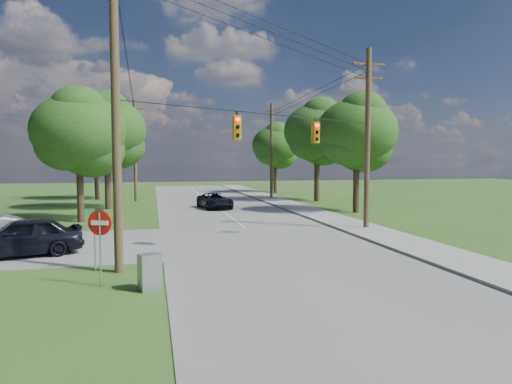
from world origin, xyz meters
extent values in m
plane|color=#35581D|center=(0.00, 0.00, 0.00)|extent=(140.00, 140.00, 0.00)
cube|color=gray|center=(2.00, 5.00, 0.01)|extent=(10.00, 100.00, 0.03)
cube|color=#ABA9A0|center=(8.70, 5.00, 0.06)|extent=(2.60, 100.00, 0.12)
cylinder|color=brown|center=(-4.60, 0.40, 6.00)|extent=(0.32, 0.32, 12.00)
cylinder|color=brown|center=(8.90, 8.00, 5.25)|extent=(0.32, 0.32, 10.50)
cube|color=brown|center=(8.90, 8.00, 9.60)|extent=(2.00, 0.12, 0.14)
cube|color=brown|center=(8.90, 8.00, 8.80)|extent=(1.70, 0.12, 0.14)
cylinder|color=brown|center=(8.90, 30.00, 5.00)|extent=(0.32, 0.32, 10.00)
cube|color=brown|center=(8.90, 30.00, 9.10)|extent=(2.00, 0.12, 0.14)
cylinder|color=brown|center=(-5.00, 30.00, 5.00)|extent=(0.32, 0.32, 10.00)
cube|color=brown|center=(-5.00, 30.00, 9.10)|extent=(2.00, 0.12, 0.14)
cylinder|color=black|center=(2.15, 4.20, 10.35)|extent=(13.52, 7.63, 1.53)
cylinder|color=black|center=(2.15, 4.20, 9.95)|extent=(13.52, 7.63, 1.53)
cylinder|color=black|center=(2.15, 4.20, 9.55)|extent=(13.52, 7.63, 1.53)
cylinder|color=black|center=(8.90, 19.00, 9.35)|extent=(0.03, 22.00, 0.53)
cylinder|color=black|center=(-4.80, 15.20, 10.10)|extent=(0.43, 29.60, 2.03)
cylinder|color=black|center=(8.90, 19.00, 8.95)|extent=(0.03, 22.00, 0.53)
cylinder|color=black|center=(-4.80, 15.20, 9.70)|extent=(0.43, 29.60, 2.03)
cylinder|color=black|center=(2.15, 4.20, 6.20)|extent=(13.52, 7.63, 0.04)
cube|color=orange|center=(0.26, 3.02, 5.48)|extent=(0.32, 0.22, 1.05)
sphere|color=#FF0C05|center=(0.26, 2.88, 5.83)|extent=(0.17, 0.17, 0.17)
cube|color=orange|center=(0.26, 3.26, 5.48)|extent=(0.32, 0.22, 1.05)
sphere|color=#FF0C05|center=(0.26, 3.40, 5.83)|extent=(0.17, 0.17, 0.17)
cube|color=orange|center=(4.85, 5.60, 5.48)|extent=(0.32, 0.22, 1.05)
sphere|color=#FF0C05|center=(4.85, 5.46, 5.83)|extent=(0.17, 0.17, 0.17)
cube|color=orange|center=(4.85, 5.84, 5.48)|extent=(0.32, 0.22, 1.05)
sphere|color=#FF0C05|center=(4.85, 5.98, 5.83)|extent=(0.17, 0.17, 0.17)
cylinder|color=#3E2F1F|center=(-8.00, 15.00, 1.57)|extent=(0.45, 0.45, 3.15)
ellipsoid|color=#1B4514|center=(-8.00, 15.00, 5.94)|extent=(6.00, 6.00, 4.92)
cylinder|color=#3E2F1F|center=(-7.00, 23.00, 1.75)|extent=(0.50, 0.50, 3.50)
ellipsoid|color=#1B4514|center=(-7.00, 23.00, 6.60)|extent=(6.40, 6.40, 5.25)
cylinder|color=#3E2F1F|center=(-9.00, 33.00, 1.66)|extent=(0.48, 0.47, 3.32)
ellipsoid|color=#1B4514|center=(-9.00, 33.00, 6.27)|extent=(6.00, 6.00, 4.92)
cylinder|color=#3E2F1F|center=(12.00, 16.00, 1.66)|extent=(0.48, 0.48, 3.32)
ellipsoid|color=#1B4514|center=(12.00, 16.00, 6.27)|extent=(6.20, 6.20, 5.08)
cylinder|color=#3E2F1F|center=(12.50, 26.00, 1.84)|extent=(0.52, 0.52, 3.67)
ellipsoid|color=#1B4514|center=(12.50, 26.00, 6.93)|extent=(6.60, 6.60, 5.41)
cylinder|color=#3E2F1F|center=(11.50, 38.00, 1.57)|extent=(0.45, 0.45, 3.15)
ellipsoid|color=#1B4514|center=(11.50, 38.00, 5.94)|extent=(5.80, 5.80, 4.76)
imported|color=black|center=(-8.76, 4.02, 0.85)|extent=(5.16, 3.27, 1.64)
imported|color=black|center=(1.69, 21.12, 0.68)|extent=(2.86, 4.97, 1.30)
cube|color=gray|center=(-3.50, -2.21, 0.57)|extent=(0.76, 0.66, 1.15)
cylinder|color=gray|center=(-5.04, -1.37, 1.19)|extent=(0.06, 0.06, 2.38)
cylinder|color=red|center=(-5.04, -1.37, 2.06)|extent=(0.77, 0.35, 0.82)
cube|color=white|center=(-5.04, -1.40, 2.06)|extent=(0.56, 0.26, 0.14)
cylinder|color=gray|center=(-5.46, 0.78, 1.15)|extent=(0.06, 0.06, 2.30)
cube|color=#155E2B|center=(-5.46, 0.78, 2.21)|extent=(0.65, 0.30, 0.17)
camera|label=1|loc=(-3.36, -16.60, 4.06)|focal=32.00mm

